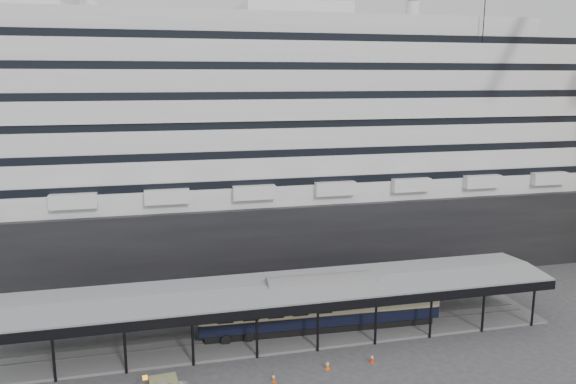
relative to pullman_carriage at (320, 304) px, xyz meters
The scene contains 7 objects.
ground 7.22m from the pullman_carriage, 130.94° to the right, with size 200.00×200.00×0.00m, color #3A3A3C.
cruise_ship 31.41m from the pullman_carriage, 99.03° to the left, with size 130.00×30.00×43.90m.
platform_canopy 4.37m from the pullman_carriage, behind, with size 56.00×9.18×5.30m.
pullman_carriage is the anchor object (origin of this frame).
traffic_cone_left 11.04m from the pullman_carriage, 128.01° to the right, with size 0.41×0.41×0.73m.
traffic_cone_mid 8.13m from the pullman_carriage, 101.72° to the right, with size 0.57×0.57×0.85m.
traffic_cone_right 8.21m from the pullman_carriage, 69.69° to the right, with size 0.48×0.48×0.83m.
Camera 1 is at (-11.27, -45.77, 25.24)m, focal length 35.00 mm.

